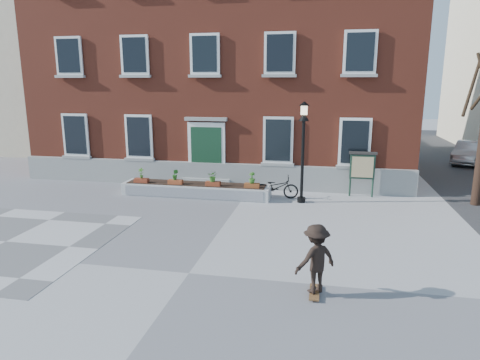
% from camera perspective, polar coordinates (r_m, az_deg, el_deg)
% --- Properties ---
extents(ground, '(100.00, 100.00, 0.00)m').
position_cam_1_polar(ground, '(10.91, -6.83, -12.24)').
color(ground, '#97979A').
rests_on(ground, ground).
extents(checker_patch, '(6.00, 6.00, 0.01)m').
position_cam_1_polar(checker_patch, '(14.58, -28.76, -7.21)').
color(checker_patch, '#5D5C5F').
rests_on(checker_patch, ground).
extents(distant_building, '(10.00, 12.00, 13.00)m').
position_cam_1_polar(distant_building, '(36.24, -25.39, 14.64)').
color(distant_building, beige).
rests_on(distant_building, ground).
extents(bicycle, '(1.84, 0.84, 0.93)m').
position_cam_1_polar(bicycle, '(17.43, 4.88, -0.95)').
color(bicycle, black).
rests_on(bicycle, ground).
extents(parked_car, '(2.86, 4.16, 1.30)m').
position_cam_1_polar(parked_car, '(28.25, 28.22, 3.25)').
color(parked_car, silver).
rests_on(parked_car, ground).
extents(brick_building, '(18.40, 10.85, 12.60)m').
position_cam_1_polar(brick_building, '(23.97, -1.28, 16.89)').
color(brick_building, brown).
rests_on(brick_building, ground).
extents(planter_assembly, '(6.20, 1.12, 1.15)m').
position_cam_1_polar(planter_assembly, '(17.85, -5.86, -1.17)').
color(planter_assembly, silver).
rests_on(planter_assembly, ground).
extents(lamp_post, '(0.40, 0.40, 3.93)m').
position_cam_1_polar(lamp_post, '(16.58, 8.43, 5.54)').
color(lamp_post, black).
rests_on(lamp_post, ground).
extents(notice_board, '(1.10, 0.16, 1.87)m').
position_cam_1_polar(notice_board, '(18.17, 16.01, 1.73)').
color(notice_board, '#172F20').
rests_on(notice_board, ground).
extents(skateboarder, '(1.15, 1.07, 1.64)m').
position_cam_1_polar(skateboarder, '(9.64, 10.07, -10.31)').
color(skateboarder, brown).
rests_on(skateboarder, ground).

